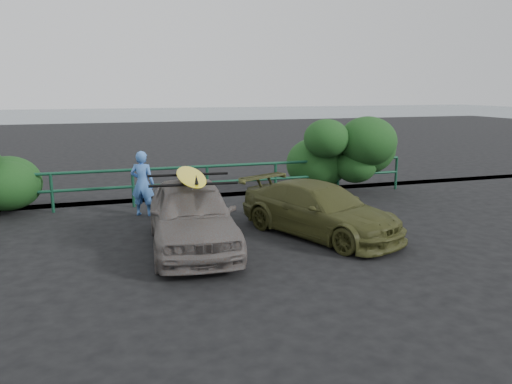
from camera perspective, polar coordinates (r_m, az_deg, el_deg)
ground at (r=9.04m, az=-5.04°, el=-8.32°), size 80.00×80.00×0.00m
ocean at (r=68.39m, az=-16.26°, el=8.69°), size 200.00×200.00×0.00m
guardrail at (r=13.66m, az=-9.68°, el=0.72°), size 14.00×0.08×1.04m
shrub_right at (r=15.52m, az=8.61°, el=4.14°), size 3.20×2.40×2.15m
sedan at (r=9.85m, az=-7.36°, el=-2.57°), size 1.91×4.08×1.35m
olive_vehicle at (r=10.73m, az=7.30°, el=-2.02°), size 3.02×4.14×1.12m
man at (r=12.57m, az=-12.85°, el=0.97°), size 0.70×0.60×1.61m
roof_rack at (r=9.70m, az=-7.47°, el=1.46°), size 1.71×1.27×0.05m
surfboard at (r=9.69m, az=-7.48°, el=1.83°), size 0.72×2.53×0.07m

